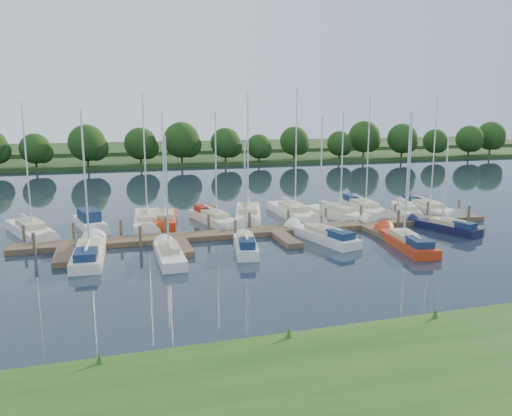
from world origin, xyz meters
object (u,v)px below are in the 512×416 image
object	(u,v)px
sailboat_n_5	(248,216)
sailboat_n_0	(32,232)
motorboat	(90,224)
dock	(277,233)
sailboat_s_2	(245,246)

from	to	relation	value
sailboat_n_5	sailboat_n_0	bearing A→B (deg)	19.75
sailboat_n_0	motorboat	distance (m)	4.67
dock	sailboat_n_0	size ratio (longest dim) A/B	3.64
sailboat_n_0	sailboat_n_5	size ratio (longest dim) A/B	0.91
motorboat	sailboat_s_2	size ratio (longest dim) A/B	0.78
dock	sailboat_s_2	distance (m)	5.29
sailboat_n_0	sailboat_s_2	bearing A→B (deg)	126.14
dock	sailboat_n_5	world-z (taller)	sailboat_n_5
sailboat_n_5	sailboat_s_2	world-z (taller)	sailboat_n_5
sailboat_n_0	sailboat_s_2	size ratio (longest dim) A/B	1.34
sailboat_n_0	motorboat	size ratio (longest dim) A/B	1.71
dock	sailboat_n_5	distance (m)	6.77
sailboat_n_0	sailboat_n_5	bearing A→B (deg)	161.27
motorboat	sailboat_s_2	bearing A→B (deg)	121.58
motorboat	sailboat_n_5	bearing A→B (deg)	165.53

